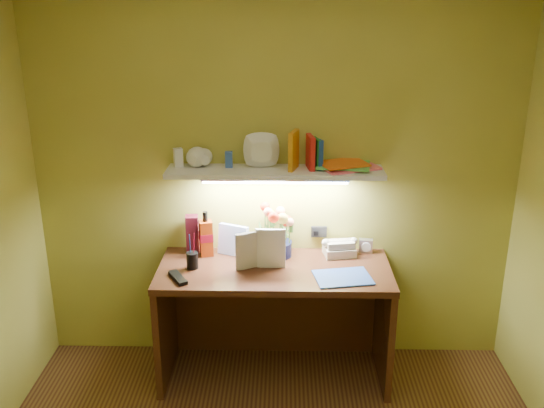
{
  "coord_description": "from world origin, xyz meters",
  "views": [
    {
      "loc": [
        0.05,
        -2.1,
        2.32
      ],
      "look_at": [
        -0.02,
        1.35,
        1.1
      ],
      "focal_mm": 40.0,
      "sensor_mm": 36.0,
      "label": 1
    }
  ],
  "objects_px": {
    "flower_bouquet": "(277,231)",
    "desk_clock": "(366,246)",
    "desk": "(274,323)",
    "whisky_bottle": "(206,234)",
    "telephone": "(340,247)"
  },
  "relations": [
    {
      "from": "desk",
      "to": "telephone",
      "type": "height_order",
      "value": "telephone"
    },
    {
      "from": "flower_bouquet",
      "to": "desk_clock",
      "type": "distance_m",
      "value": 0.58
    },
    {
      "from": "desk_clock",
      "to": "whisky_bottle",
      "type": "distance_m",
      "value": 1.01
    },
    {
      "from": "whisky_bottle",
      "to": "desk_clock",
      "type": "bearing_deg",
      "value": 3.64
    },
    {
      "from": "desk",
      "to": "telephone",
      "type": "relative_size",
      "value": 7.39
    },
    {
      "from": "desk",
      "to": "desk_clock",
      "type": "relative_size",
      "value": 16.09
    },
    {
      "from": "telephone",
      "to": "desk_clock",
      "type": "relative_size",
      "value": 2.18
    },
    {
      "from": "telephone",
      "to": "flower_bouquet",
      "type": "bearing_deg",
      "value": 172.26
    },
    {
      "from": "telephone",
      "to": "desk_clock",
      "type": "distance_m",
      "value": 0.18
    },
    {
      "from": "desk_clock",
      "to": "whisky_bottle",
      "type": "xyz_separation_m",
      "value": [
        -1.01,
        -0.06,
        0.1
      ]
    },
    {
      "from": "desk",
      "to": "whisky_bottle",
      "type": "bearing_deg",
      "value": 157.03
    },
    {
      "from": "flower_bouquet",
      "to": "desk_clock",
      "type": "height_order",
      "value": "flower_bouquet"
    },
    {
      "from": "telephone",
      "to": "whisky_bottle",
      "type": "bearing_deg",
      "value": 171.61
    },
    {
      "from": "desk",
      "to": "flower_bouquet",
      "type": "xyz_separation_m",
      "value": [
        0.01,
        0.18,
        0.54
      ]
    },
    {
      "from": "flower_bouquet",
      "to": "desk_clock",
      "type": "bearing_deg",
      "value": 6.24
    }
  ]
}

